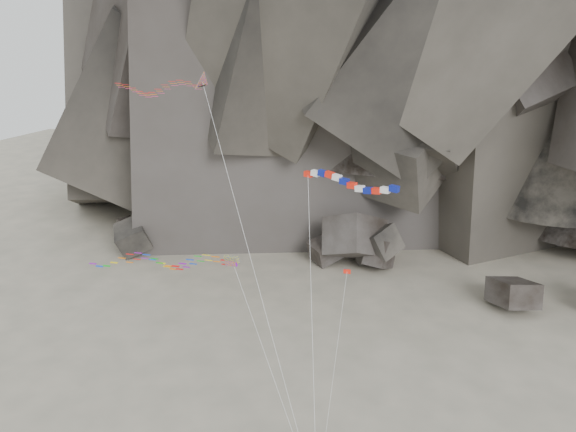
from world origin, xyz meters
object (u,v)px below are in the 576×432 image
(delta_kite, at_px, (154,88))
(banner_kite, at_px, (348,184))
(pennant_kite, at_px, (342,309))
(parafoil_kite, at_px, (155,260))

(delta_kite, relative_size, banner_kite, 1.37)
(banner_kite, height_order, pennant_kite, banner_kite)
(parafoil_kite, bearing_deg, delta_kite, 118.50)
(delta_kite, height_order, parafoil_kite, delta_kite)
(delta_kite, height_order, pennant_kite, delta_kite)
(banner_kite, bearing_deg, pennant_kite, -60.68)
(pennant_kite, bearing_deg, parafoil_kite, 173.81)
(pennant_kite, bearing_deg, banner_kite, 94.44)
(delta_kite, distance_m, banner_kite, 18.42)
(delta_kite, distance_m, parafoil_kite, 14.80)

